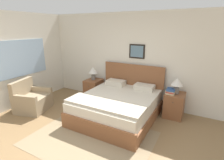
# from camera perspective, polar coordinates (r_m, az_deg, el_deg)

# --- Properties ---
(ground_plane) EXTENTS (16.00, 16.00, 0.00)m
(ground_plane) POSITION_cam_1_polar(r_m,az_deg,el_deg) (3.46, -13.93, -22.95)
(ground_plane) COLOR olive
(wall_back) EXTENTS (7.79, 0.09, 2.60)m
(wall_back) POSITION_cam_1_polar(r_m,az_deg,el_deg) (5.09, 6.32, 6.71)
(wall_back) COLOR silver
(wall_back) RESTS_ON ground_plane
(wall_left) EXTENTS (0.08, 5.12, 2.60)m
(wall_left) POSITION_cam_1_polar(r_m,az_deg,el_deg) (5.71, -26.15, 6.22)
(wall_left) COLOR silver
(wall_left) RESTS_ON ground_plane
(area_rug_main) EXTENTS (2.41, 1.80, 0.01)m
(area_rug_main) POSITION_cam_1_polar(r_m,az_deg,el_deg) (3.79, -6.90, -18.41)
(area_rug_main) COLOR #897556
(area_rug_main) RESTS_ON ground_plane
(bed) EXTENTS (1.78, 2.02, 1.19)m
(bed) POSITION_cam_1_polar(r_m,az_deg,el_deg) (4.40, 1.85, -8.30)
(bed) COLOR brown
(bed) RESTS_ON ground_plane
(armchair) EXTENTS (0.92, 0.97, 0.84)m
(armchair) POSITION_cam_1_polar(r_m,az_deg,el_deg) (5.26, -24.70, -6.01)
(armchair) COLOR #998466
(armchair) RESTS_ON ground_plane
(nightstand_near_window) EXTENTS (0.46, 0.54, 0.61)m
(nightstand_near_window) POSITION_cam_1_polar(r_m,az_deg,el_deg) (5.57, -6.00, -2.97)
(nightstand_near_window) COLOR brown
(nightstand_near_window) RESTS_ON ground_plane
(nightstand_by_door) EXTENTS (0.46, 0.54, 0.61)m
(nightstand_by_door) POSITION_cam_1_polar(r_m,az_deg,el_deg) (4.72, 19.61, -7.67)
(nightstand_by_door) COLOR brown
(nightstand_by_door) RESTS_ON ground_plane
(table_lamp_near_window) EXTENTS (0.29, 0.29, 0.40)m
(table_lamp_near_window) POSITION_cam_1_polar(r_m,az_deg,el_deg) (5.42, -6.20, 2.87)
(table_lamp_near_window) COLOR slate
(table_lamp_near_window) RESTS_ON nightstand_near_window
(table_lamp_by_door) EXTENTS (0.29, 0.29, 0.40)m
(table_lamp_by_door) POSITION_cam_1_polar(r_m,az_deg,el_deg) (4.53, 20.48, -0.91)
(table_lamp_by_door) COLOR slate
(table_lamp_by_door) RESTS_ON nightstand_by_door
(book_thick_bottom) EXTENTS (0.23, 0.28, 0.03)m
(book_thick_bottom) POSITION_cam_1_polar(r_m,az_deg,el_deg) (4.57, 18.63, -4.00)
(book_thick_bottom) COLOR beige
(book_thick_bottom) RESTS_ON nightstand_by_door
(book_hardcover_middle) EXTENTS (0.22, 0.25, 0.03)m
(book_hardcover_middle) POSITION_cam_1_polar(r_m,az_deg,el_deg) (4.56, 18.66, -3.67)
(book_hardcover_middle) COLOR #B7332D
(book_hardcover_middle) RESTS_ON book_thick_bottom
(book_novel_upper) EXTENTS (0.24, 0.24, 0.02)m
(book_novel_upper) POSITION_cam_1_polar(r_m,az_deg,el_deg) (4.55, 18.69, -3.37)
(book_novel_upper) COLOR beige
(book_novel_upper) RESTS_ON book_hardcover_middle
(book_slim_near_top) EXTENTS (0.21, 0.25, 0.04)m
(book_slim_near_top) POSITION_cam_1_polar(r_m,az_deg,el_deg) (4.54, 18.73, -2.98)
(book_slim_near_top) COLOR #335693
(book_slim_near_top) RESTS_ON book_novel_upper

